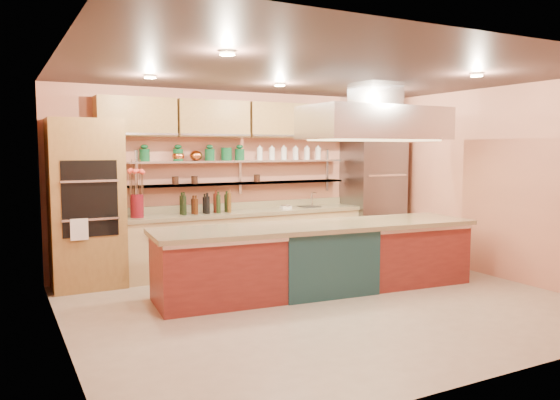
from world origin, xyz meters
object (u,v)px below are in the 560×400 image
flower_vase (137,206)px  kitchen_scale (286,206)px  copper_kettle (196,156)px  green_canister (226,154)px  refrigerator (373,197)px  island (319,258)px

flower_vase → kitchen_scale: 2.39m
copper_kettle → green_canister: size_ratio=0.98×
refrigerator → island: bearing=-143.0°
kitchen_scale → copper_kettle: (-1.43, 0.22, 0.82)m
kitchen_scale → green_canister: bearing=151.5°
refrigerator → island: 2.70m
island → kitchen_scale: bearing=82.2°
kitchen_scale → refrigerator: bearing=-15.6°
flower_vase → copper_kettle: size_ratio=1.68×
kitchen_scale → copper_kettle: 1.66m
refrigerator → flower_vase: size_ratio=6.38×
flower_vase → green_canister: 1.64m
island → flower_vase: bearing=146.7°
flower_vase → kitchen_scale: (2.39, 0.00, -0.12)m
flower_vase → copper_kettle: bearing=13.0°
refrigerator → copper_kettle: 3.27m
refrigerator → flower_vase: (-4.13, 0.01, 0.04)m
green_canister → island: bearing=-72.5°
green_canister → refrigerator: bearing=-4.9°
copper_kettle → green_canister: green_canister is taller
kitchen_scale → copper_kettle: copper_kettle is taller
island → copper_kettle: bearing=125.4°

